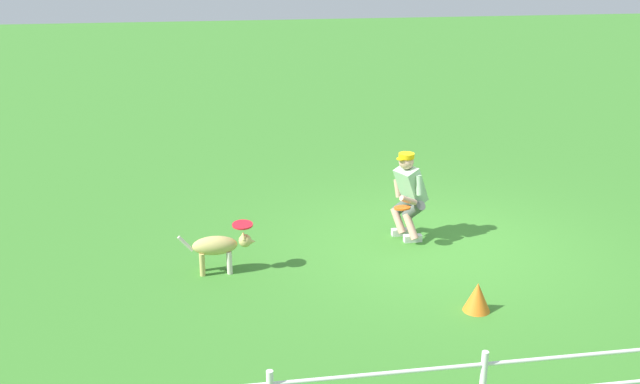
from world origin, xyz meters
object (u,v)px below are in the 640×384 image
(person, at_px, (408,193))
(dog, at_px, (219,247))
(frisbee_held, at_px, (402,208))
(frisbee_flying, at_px, (242,225))
(training_cone, at_px, (477,297))

(person, distance_m, dog, 2.82)
(dog, bearing_deg, frisbee_held, 7.85)
(person, relative_size, frisbee_held, 5.68)
(person, xyz_separation_m, frisbee_flying, (2.40, 0.70, -0.05))
(person, height_order, frisbee_held, person)
(dog, xyz_separation_m, frisbee_held, (-2.53, -0.36, 0.25))
(person, relative_size, frisbee_flying, 4.83)
(frisbee_held, relative_size, training_cone, 0.64)
(training_cone, bearing_deg, frisbee_flying, -30.39)
(dog, relative_size, frisbee_flying, 3.72)
(person, distance_m, frisbee_held, 0.40)
(person, bearing_deg, dog, -9.25)
(frisbee_flying, bearing_deg, dog, 0.35)
(dog, height_order, frisbee_flying, frisbee_flying)
(dog, bearing_deg, frisbee_flying, 0.01)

